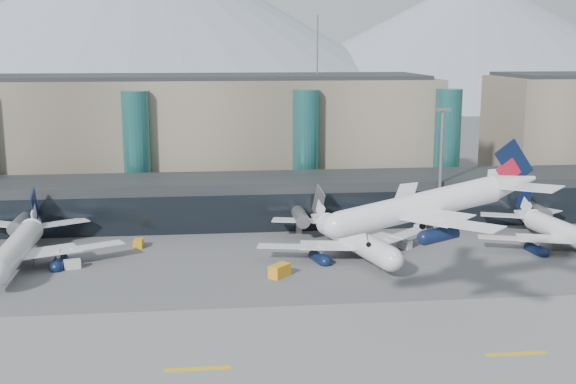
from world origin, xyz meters
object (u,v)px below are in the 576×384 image
object	(u,v)px
lightmast_mid	(441,162)
jet_parked_right	(558,224)
veh_b	(138,243)
veh_g	(404,244)
hero_jet	(440,196)
veh_a	(72,264)
jet_parked_mid	(346,229)
jet_parked_left	(20,237)
veh_h	(280,271)
veh_d	(420,228)

from	to	relation	value
lightmast_mid	jet_parked_right	xyz separation A→B (m)	(18.75, -15.57, -10.10)
veh_b	veh_g	bearing A→B (deg)	-92.90
hero_jet	veh_a	xyz separation A→B (m)	(-55.45, 30.62, -17.28)
veh_b	veh_g	distance (m)	51.27
jet_parked_right	veh_g	size ratio (longest dim) A/B	13.07
lightmast_mid	jet_parked_mid	world-z (taller)	lightmast_mid
veh_a	veh_g	size ratio (longest dim) A/B	1.04
jet_parked_mid	veh_b	world-z (taller)	jet_parked_mid
jet_parked_left	jet_parked_right	bearing A→B (deg)	-91.62
lightmast_mid	veh_b	bearing A→B (deg)	-172.81
veh_a	veh_b	xyz separation A→B (m)	(10.23, 12.49, 0.01)
veh_b	hero_jet	bearing A→B (deg)	-129.79
jet_parked_left	veh_b	xyz separation A→B (m)	(19.96, 7.61, -3.89)
hero_jet	jet_parked_left	bearing A→B (deg)	146.37
veh_a	veh_g	bearing A→B (deg)	-9.18
jet_parked_mid	veh_a	xyz separation A→B (m)	(-49.43, -4.78, -3.75)
hero_jet	veh_h	bearing A→B (deg)	126.89
veh_d	veh_g	xyz separation A→B (m)	(-6.61, -11.85, -0.08)
veh_d	veh_h	xyz separation A→B (m)	(-32.18, -26.82, 0.20)
jet_parked_mid	veh_g	size ratio (longest dim) A/B	13.90
jet_parked_left	veh_b	size ratio (longest dim) A/B	13.89
veh_g	veh_b	bearing A→B (deg)	-135.96
hero_jet	veh_a	world-z (taller)	hero_jet
veh_h	jet_parked_mid	bearing A→B (deg)	-3.51
veh_d	veh_a	bearing A→B (deg)	142.75
veh_d	veh_b	bearing A→B (deg)	133.41
veh_d	veh_g	world-z (taller)	veh_d
veh_b	veh_g	world-z (taller)	veh_b
jet_parked_right	veh_d	world-z (taller)	jet_parked_right
veh_g	jet_parked_left	bearing A→B (deg)	-127.94
veh_h	lightmast_mid	bearing A→B (deg)	-9.15
jet_parked_mid	veh_d	distance (m)	23.07
jet_parked_right	veh_d	bearing A→B (deg)	52.28
hero_jet	veh_h	world-z (taller)	hero_jet
veh_a	veh_d	distance (m)	70.18
veh_b	veh_a	bearing A→B (deg)	144.54
jet_parked_left	veh_b	distance (m)	21.71
jet_parked_mid	jet_parked_right	size ratio (longest dim) A/B	1.06
veh_a	jet_parked_left	bearing A→B (deg)	138.13
jet_parked_mid	veh_g	bearing A→B (deg)	-96.98
hero_jet	jet_parked_right	distance (m)	52.03
lightmast_mid	veh_b	world-z (taller)	lightmast_mid
jet_parked_mid	jet_parked_right	world-z (taller)	jet_parked_mid
hero_jet	jet_parked_mid	distance (m)	38.37
veh_b	lightmast_mid	bearing A→B (deg)	-78.97
veh_d	hero_jet	bearing A→B (deg)	-156.49
veh_h	hero_jet	bearing A→B (deg)	-95.33
hero_jet	jet_parked_left	xyz separation A→B (m)	(-65.19, 35.50, -13.38)
jet_parked_right	veh_d	distance (m)	27.18
veh_h	veh_b	bearing A→B (deg)	93.11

